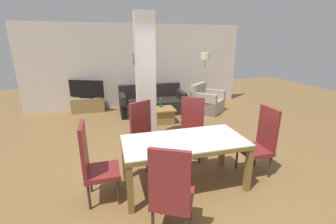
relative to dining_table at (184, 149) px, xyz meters
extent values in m
plane|color=brown|center=(0.00, 0.00, -0.61)|extent=(18.00, 18.00, 0.00)
cube|color=beige|center=(0.00, 4.72, 0.74)|extent=(7.20, 0.06, 2.70)
cube|color=brown|center=(0.08, 4.67, 0.99)|extent=(0.44, 0.02, 0.36)
cube|color=#8C598C|center=(0.08, 4.66, 0.99)|extent=(0.40, 0.01, 0.32)
cube|color=beige|center=(-0.27, 1.68, 0.74)|extent=(0.37, 0.33, 2.70)
cube|color=brown|center=(0.00, -0.41, 0.11)|extent=(1.82, 0.06, 0.06)
cube|color=brown|center=(0.00, 0.41, 0.11)|extent=(1.82, 0.06, 0.06)
cube|color=brown|center=(-0.88, 0.00, 0.11)|extent=(0.06, 0.76, 0.06)
cube|color=brown|center=(0.88, 0.00, 0.11)|extent=(0.06, 0.76, 0.06)
cube|color=silver|center=(0.00, 0.00, 0.14)|extent=(1.80, 0.86, 0.01)
cube|color=brown|center=(-0.86, -0.39, -0.27)|extent=(0.08, 0.08, 0.69)
cube|color=brown|center=(0.86, -0.39, -0.27)|extent=(0.08, 0.08, 0.69)
cube|color=brown|center=(-0.86, 0.39, -0.27)|extent=(0.08, 0.08, 0.69)
cube|color=brown|center=(0.86, 0.39, -0.27)|extent=(0.08, 0.08, 0.69)
cube|color=maroon|center=(0.41, 0.79, -0.19)|extent=(0.62, 0.62, 0.07)
cube|color=maroon|center=(0.51, 0.97, 0.19)|extent=(0.41, 0.25, 0.69)
cylinder|color=#3E2824|center=(0.49, 0.53, -0.42)|extent=(0.04, 0.04, 0.39)
cylinder|color=#3E2824|center=(0.15, 0.71, -0.42)|extent=(0.04, 0.04, 0.39)
cylinder|color=#3E2824|center=(0.67, 0.87, -0.42)|extent=(0.04, 0.04, 0.39)
cylinder|color=#3E2824|center=(0.33, 1.04, -0.42)|extent=(0.04, 0.04, 0.39)
cube|color=maroon|center=(1.24, 0.00, -0.19)|extent=(0.46, 0.46, 0.07)
cube|color=maroon|center=(1.44, 0.00, 0.19)|extent=(0.05, 0.44, 0.69)
cylinder|color=#3E2824|center=(1.05, -0.19, -0.42)|extent=(0.04, 0.04, 0.39)
cylinder|color=#3E2824|center=(1.05, 0.19, -0.42)|extent=(0.04, 0.04, 0.39)
cylinder|color=#3E2824|center=(1.43, -0.19, -0.42)|extent=(0.04, 0.04, 0.39)
cylinder|color=#3E2824|center=(1.43, 0.19, -0.42)|extent=(0.04, 0.04, 0.39)
cube|color=maroon|center=(-1.20, 0.00, -0.19)|extent=(0.46, 0.46, 0.07)
cube|color=maroon|center=(-1.40, 0.00, 0.19)|extent=(0.05, 0.44, 0.69)
cylinder|color=#3E2824|center=(-1.01, 0.19, -0.42)|extent=(0.04, 0.04, 0.39)
cylinder|color=#3E2824|center=(-1.01, -0.19, -0.42)|extent=(0.04, 0.04, 0.39)
cylinder|color=#3E2824|center=(-1.39, 0.19, -0.42)|extent=(0.04, 0.04, 0.39)
cylinder|color=#3E2824|center=(-1.39, -0.19, -0.42)|extent=(0.04, 0.04, 0.39)
cube|color=maroon|center=(-0.41, 0.75, -0.19)|extent=(0.62, 0.62, 0.07)
cube|color=maroon|center=(-0.51, 0.93, 0.19)|extent=(0.41, 0.25, 0.69)
cylinder|color=#3E2824|center=(-0.15, 0.67, -0.42)|extent=(0.04, 0.04, 0.39)
cylinder|color=#3E2824|center=(-0.49, 0.49, -0.42)|extent=(0.04, 0.04, 0.39)
cylinder|color=#3E2824|center=(-0.34, 1.01, -0.42)|extent=(0.04, 0.04, 0.39)
cylinder|color=#3E2824|center=(-0.67, 0.82, -0.42)|extent=(0.04, 0.04, 0.39)
cube|color=maroon|center=(-0.41, -0.78, -0.19)|extent=(0.62, 0.62, 0.07)
cube|color=maroon|center=(-0.51, -0.97, 0.19)|extent=(0.41, 0.25, 0.69)
cylinder|color=#3E2824|center=(-0.49, -0.53, -0.42)|extent=(0.04, 0.04, 0.39)
cylinder|color=#3E2824|center=(-0.15, -0.70, -0.42)|extent=(0.04, 0.04, 0.39)
cylinder|color=#3E2824|center=(-0.67, -0.86, -0.42)|extent=(0.04, 0.04, 0.39)
cube|color=black|center=(0.28, 3.78, -0.40)|extent=(1.98, 0.94, 0.42)
cube|color=black|center=(0.28, 4.16, 0.02)|extent=(1.98, 0.18, 0.43)
cube|color=black|center=(1.19, 3.78, -0.28)|extent=(0.16, 0.94, 0.66)
cube|color=black|center=(-0.63, 3.78, -0.28)|extent=(0.16, 0.94, 0.66)
cube|color=#A19286|center=(1.99, 3.43, -0.41)|extent=(1.20, 1.20, 0.40)
cube|color=#A19286|center=(1.76, 3.68, 0.02)|extent=(0.75, 0.70, 0.48)
cube|color=#A19286|center=(2.25, 3.67, -0.28)|extent=(0.68, 0.73, 0.66)
cube|color=#A19286|center=(1.73, 3.19, -0.28)|extent=(0.68, 0.73, 0.66)
cube|color=olive|center=(0.40, 2.84, -0.23)|extent=(0.58, 0.58, 0.04)
cube|color=olive|center=(0.40, 2.84, -0.43)|extent=(0.50, 0.50, 0.36)
cylinder|color=#194C23|center=(0.35, 2.98, -0.11)|extent=(0.07, 0.07, 0.19)
cylinder|color=#194C23|center=(0.35, 2.98, 0.02)|extent=(0.03, 0.03, 0.07)
cylinder|color=#B7B7BC|center=(0.35, 2.98, 0.06)|extent=(0.03, 0.03, 0.01)
cube|color=olive|center=(-1.67, 4.44, -0.38)|extent=(0.99, 0.40, 0.46)
cube|color=black|center=(-1.67, 4.44, -0.14)|extent=(0.49, 0.36, 0.03)
cube|color=black|center=(-1.67, 4.44, 0.14)|extent=(1.04, 0.48, 0.52)
cylinder|color=#B7B7BC|center=(2.17, 4.16, -0.60)|extent=(0.27, 0.27, 0.02)
cylinder|color=#B7B7BC|center=(2.17, 4.16, 0.19)|extent=(0.04, 0.04, 1.56)
cylinder|color=beige|center=(2.17, 4.16, 1.08)|extent=(0.30, 0.30, 0.22)
camera|label=1|loc=(-1.04, -2.86, 1.54)|focal=24.00mm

